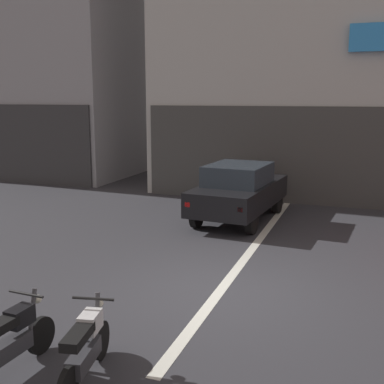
# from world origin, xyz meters

# --- Properties ---
(ground_plane) EXTENTS (120.00, 120.00, 0.00)m
(ground_plane) POSITION_xyz_m (0.00, 0.00, 0.00)
(ground_plane) COLOR #333338
(lane_centre_line) EXTENTS (0.20, 18.00, 0.01)m
(lane_centre_line) POSITION_xyz_m (0.00, 6.00, 0.00)
(lane_centre_line) COLOR silver
(lane_centre_line) RESTS_ON ground
(building_mid_block) EXTENTS (10.84, 8.40, 13.66)m
(building_mid_block) POSITION_xyz_m (0.26, 12.16, 6.82)
(building_mid_block) COLOR silver
(building_mid_block) RESTS_ON ground
(car_black_crossing_near) EXTENTS (2.09, 4.23, 1.64)m
(car_black_crossing_near) POSITION_xyz_m (-0.96, 5.22, 0.89)
(car_black_crossing_near) COLOR black
(car_black_crossing_near) RESTS_ON ground
(motorcycle_black_row_leftmost) EXTENTS (0.55, 1.67, 0.98)m
(motorcycle_black_row_leftmost) POSITION_xyz_m (-1.75, -3.47, 0.46)
(motorcycle_black_row_leftmost) COLOR black
(motorcycle_black_row_leftmost) RESTS_ON ground
(motorcycle_white_row_left_mid) EXTENTS (0.55, 1.65, 0.98)m
(motorcycle_white_row_left_mid) POSITION_xyz_m (-0.76, -3.31, 0.46)
(motorcycle_white_row_left_mid) COLOR black
(motorcycle_white_row_left_mid) RESTS_ON ground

